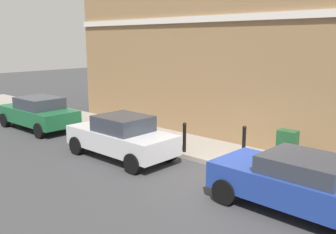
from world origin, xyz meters
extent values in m
plane|color=#38383A|center=(0.00, 0.00, 0.00)|extent=(80.00, 80.00, 0.00)
cube|color=gray|center=(2.04, 6.00, 0.07)|extent=(2.32, 30.00, 0.15)
cube|color=olive|center=(6.74, 4.42, 4.05)|extent=(7.09, 12.85, 8.10)
cube|color=silver|center=(3.16, 4.42, 4.71)|extent=(0.12, 12.85, 0.24)
cube|color=navy|center=(-0.39, -2.25, 0.65)|extent=(1.84, 4.14, 0.66)
cube|color=#2D333D|center=(-0.39, -2.34, 1.17)|extent=(1.58, 1.86, 0.42)
cylinder|color=black|center=(-1.17, -0.73, 0.32)|extent=(0.24, 0.65, 0.64)
cylinder|color=black|center=(0.47, -0.77, 0.32)|extent=(0.24, 0.65, 0.64)
cube|color=#B7B7BC|center=(-0.47, 3.94, 0.64)|extent=(1.67, 4.00, 0.64)
cube|color=#2D333D|center=(-0.47, 3.81, 1.21)|extent=(1.46, 1.70, 0.53)
cylinder|color=black|center=(-1.25, 5.39, 0.32)|extent=(0.22, 0.64, 0.64)
cylinder|color=black|center=(0.31, 5.39, 0.32)|extent=(0.22, 0.64, 0.64)
cylinder|color=black|center=(-1.25, 2.49, 0.32)|extent=(0.22, 0.64, 0.64)
cylinder|color=black|center=(0.31, 2.49, 0.32)|extent=(0.22, 0.64, 0.64)
cube|color=#195933|center=(-0.22, 9.90, 0.64)|extent=(1.77, 4.17, 0.65)
cube|color=#2D333D|center=(-0.22, 9.71, 1.20)|extent=(1.54, 1.93, 0.51)
cylinder|color=black|center=(-1.05, 11.42, 0.32)|extent=(0.23, 0.64, 0.64)
cylinder|color=black|center=(0.58, 11.44, 0.32)|extent=(0.23, 0.64, 0.64)
cylinder|color=black|center=(-1.02, 8.37, 0.32)|extent=(0.23, 0.64, 0.64)
cylinder|color=black|center=(0.61, 8.39, 0.32)|extent=(0.23, 0.64, 0.64)
cube|color=#1E4C28|center=(1.97, -0.82, 0.72)|extent=(0.40, 0.55, 1.15)
cube|color=#333333|center=(1.97, -0.82, 0.19)|extent=(0.46, 0.61, 0.08)
cylinder|color=black|center=(2.07, 0.71, 0.62)|extent=(0.12, 0.12, 0.95)
sphere|color=black|center=(2.07, 0.71, 1.12)|extent=(0.14, 0.14, 0.14)
cylinder|color=black|center=(1.13, 2.49, 0.62)|extent=(0.12, 0.12, 0.95)
sphere|color=black|center=(1.13, 2.49, 1.12)|extent=(0.14, 0.14, 0.14)
camera|label=1|loc=(-8.41, -5.46, 3.94)|focal=40.02mm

